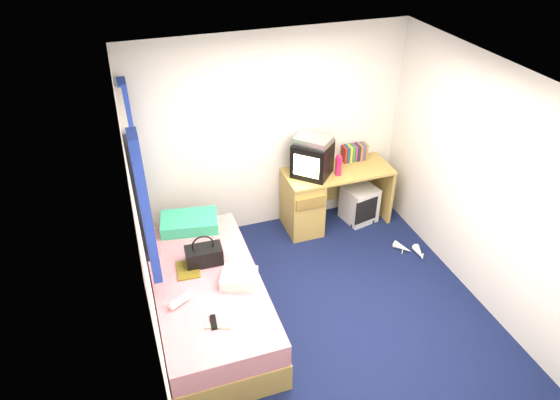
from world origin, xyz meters
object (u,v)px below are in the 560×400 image
object	(u,v)px
aerosol_can	(328,166)
handbag	(204,255)
picture_frame	(365,153)
white_heels	(411,250)
towel	(239,278)
magazine	(188,269)
storage_cube	(359,204)
crt_tv	(312,159)
colour_swatch_fan	(218,326)
remote_control	(213,322)
pillow	(189,222)
vcr	(313,140)
pink_water_bottle	(339,166)
water_bottle	(179,301)
desk	(315,198)
bed	(209,301)

from	to	relation	value
aerosol_can	handbag	xyz separation A→B (m)	(-1.66, -0.88, -0.21)
picture_frame	white_heels	distance (m)	1.31
towel	magazine	xyz separation A→B (m)	(-0.42, 0.33, -0.05)
aerosol_can	storage_cube	bearing A→B (deg)	-3.76
crt_tv	colour_swatch_fan	bearing A→B (deg)	-88.36
white_heels	aerosol_can	bearing A→B (deg)	130.68
white_heels	remote_control	bearing A→B (deg)	-161.56
pillow	storage_cube	xyz separation A→B (m)	(2.15, 0.24, -0.37)
pillow	vcr	world-z (taller)	vcr
towel	white_heels	distance (m)	2.26
pillow	crt_tv	bearing A→B (deg)	11.02
pink_water_bottle	white_heels	bearing A→B (deg)	-50.66
pink_water_bottle	water_bottle	distance (m)	2.47
pillow	picture_frame	bearing A→B (deg)	11.28
picture_frame	aerosol_can	world-z (taller)	aerosol_can
storage_cube	vcr	distance (m)	1.16
remote_control	towel	bearing A→B (deg)	56.43
storage_cube	pink_water_bottle	size ratio (longest dim) A/B	1.96
towel	remote_control	bearing A→B (deg)	-129.22
remote_control	storage_cube	bearing A→B (deg)	42.47
desk	pink_water_bottle	size ratio (longest dim) A/B	5.52
pillow	magazine	world-z (taller)	pillow
crt_tv	aerosol_can	distance (m)	0.22
white_heels	storage_cube	bearing A→B (deg)	108.77
bed	desk	size ratio (longest dim) A/B	1.54
desk	storage_cube	xyz separation A→B (m)	(0.58, -0.06, -0.18)
picture_frame	handbag	bearing A→B (deg)	-146.97
storage_cube	colour_swatch_fan	size ratio (longest dim) A/B	2.10
water_bottle	crt_tv	bearing A→B (deg)	37.82
pink_water_bottle	remote_control	world-z (taller)	pink_water_bottle
pink_water_bottle	colour_swatch_fan	world-z (taller)	pink_water_bottle
bed	crt_tv	world-z (taller)	crt_tv
desk	aerosol_can	bearing A→B (deg)	-11.26
bed	aerosol_can	xyz separation A→B (m)	(1.70, 1.14, 0.57)
magazine	aerosol_can	bearing A→B (deg)	27.18
towel	bed	bearing A→B (deg)	154.43
water_bottle	vcr	bearing A→B (deg)	37.84
pink_water_bottle	bed	bearing A→B (deg)	-149.56
desk	handbag	distance (m)	1.80
pillow	vcr	size ratio (longest dim) A/B	1.49
crt_tv	picture_frame	distance (m)	0.79
picture_frame	vcr	bearing A→B (deg)	-160.89
pink_water_bottle	towel	xyz separation A→B (m)	(-1.52, -1.19, -0.27)
storage_cube	handbag	xyz separation A→B (m)	(-2.12, -0.85, 0.40)
colour_swatch_fan	white_heels	size ratio (longest dim) A/B	0.58
vcr	water_bottle	xyz separation A→B (m)	(-1.80, -1.40, -0.62)
storage_cube	picture_frame	size ratio (longest dim) A/B	3.30
pillow	handbag	world-z (taller)	handbag
pillow	picture_frame	world-z (taller)	picture_frame
towel	white_heels	world-z (taller)	towel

